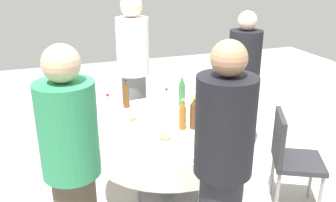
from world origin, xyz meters
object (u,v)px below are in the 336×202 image
object	(u,v)px
bottle_brown_near	(202,124)
bottle_brown_right	(194,114)
bottle_clear_mid	(109,109)
plate_south	(165,138)
bottle_amber_east	(182,115)
bottle_brown_left	(126,95)
person_near	(222,173)
bottle_clear_far	(166,106)
wine_glass_far	(196,96)
plate_west	(191,117)
bottle_green_rear	(182,92)
chair_east	(289,154)
person_left	(134,73)
dining_table	(168,138)
wine_glass_mid	(159,117)
plate_north	(131,119)
person_rear	(73,172)
person_mid	(243,82)

from	to	relation	value
bottle_brown_near	bottle_brown_right	distance (m)	0.21
bottle_clear_mid	plate_south	world-z (taller)	bottle_clear_mid
bottle_amber_east	bottle_brown_right	bearing A→B (deg)	82.40
bottle_brown_right	bottle_brown_left	bearing A→B (deg)	-146.71
bottle_amber_east	person_near	bearing A→B (deg)	-6.00
bottle_clear_far	wine_glass_far	bearing A→B (deg)	120.07
plate_west	bottle_green_rear	bearing A→B (deg)	176.45
bottle_brown_left	bottle_clear_mid	world-z (taller)	bottle_brown_left
bottle_clear_mid	bottle_brown_right	size ratio (longest dim) A/B	0.90
chair_east	person_left	bearing A→B (deg)	-118.76
wine_glass_far	bottle_clear_mid	bearing A→B (deg)	-85.69
plate_west	person_left	distance (m)	0.99
person_near	bottle_amber_east	bearing A→B (deg)	-94.66
bottle_brown_left	chair_east	world-z (taller)	bottle_brown_left
person_left	dining_table	bearing A→B (deg)	-90.00
bottle_amber_east	wine_glass_far	xyz separation A→B (m)	(-0.41, 0.29, -0.01)
bottle_brown_right	wine_glass_far	bearing A→B (deg)	155.22
dining_table	person_left	size ratio (longest dim) A/B	0.76
bottle_brown_left	wine_glass_mid	bearing A→B (deg)	15.83
bottle_clear_far	wine_glass_mid	size ratio (longest dim) A/B	2.08
plate_north	person_rear	distance (m)	1.07
bottle_clear_mid	chair_east	bearing A→B (deg)	64.59
plate_north	dining_table	bearing A→B (deg)	62.60
plate_north	bottle_brown_right	bearing A→B (deg)	54.53
bottle_clear_mid	wine_glass_far	distance (m)	0.84
bottle_amber_east	person_rear	distance (m)	1.10
plate_south	chair_east	world-z (taller)	chair_east
bottle_amber_east	wine_glass_far	bearing A→B (deg)	144.77
bottle_amber_east	plate_west	xyz separation A→B (m)	(-0.20, 0.16, -0.11)
bottle_green_rear	plate_south	distance (m)	0.74
plate_south	person_mid	world-z (taller)	person_mid
plate_north	person_left	world-z (taller)	person_left
person_near	chair_east	size ratio (longest dim) A/B	1.91
plate_west	plate_north	bearing A→B (deg)	-101.65
dining_table	person_rear	distance (m)	1.17
dining_table	bottle_clear_mid	world-z (taller)	bottle_clear_mid
plate_west	person_left	world-z (taller)	person_left
dining_table	person_near	xyz separation A→B (m)	(1.06, -0.02, 0.28)
bottle_brown_near	chair_east	world-z (taller)	bottle_brown_near
bottle_brown_right	wine_glass_mid	size ratio (longest dim) A/B	1.94
bottle_green_rear	person_left	size ratio (longest dim) A/B	0.18
bottle_brown_left	wine_glass_mid	xyz separation A→B (m)	(0.54, 0.15, -0.03)
bottle_amber_east	chair_east	distance (m)	0.97
bottle_clear_far	wine_glass_mid	bearing A→B (deg)	-41.42
bottle_green_rear	bottle_amber_east	distance (m)	0.52
bottle_green_rear	bottle_clear_far	size ratio (longest dim) A/B	1.06
plate_west	plate_south	bearing A→B (deg)	-46.33
wine_glass_mid	person_mid	world-z (taller)	person_mid
dining_table	person_mid	xyz separation A→B (m)	(-0.57, 1.04, 0.23)
wine_glass_far	plate_west	world-z (taller)	wine_glass_far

